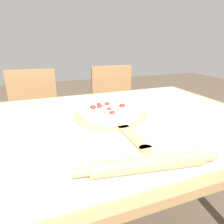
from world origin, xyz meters
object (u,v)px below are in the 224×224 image
(rolling_pin, at_px, (149,164))
(chair_left, at_px, (35,117))
(pizza, at_px, (110,111))
(pizza_peel, at_px, (111,116))
(chair_right, at_px, (115,108))

(rolling_pin, height_order, chair_left, chair_left)
(pizza, xyz_separation_m, rolling_pin, (-0.05, -0.44, -0.00))
(chair_left, bearing_deg, pizza_peel, -59.22)
(chair_right, bearing_deg, pizza_peel, -110.61)
(chair_left, relative_size, chair_right, 1.00)
(chair_left, bearing_deg, pizza, -58.59)
(chair_right, bearing_deg, pizza, -111.21)
(chair_right, bearing_deg, rolling_pin, -105.48)
(pizza, height_order, rolling_pin, pizza)
(pizza, height_order, chair_left, chair_left)
(chair_left, height_order, chair_right, same)
(chair_left, distance_m, chair_right, 0.70)
(pizza_peel, relative_size, rolling_pin, 1.32)
(pizza_peel, height_order, chair_left, chair_left)
(rolling_pin, bearing_deg, chair_left, 104.37)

